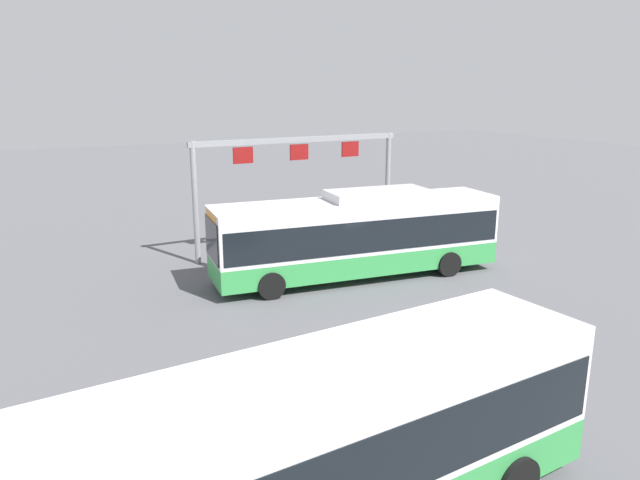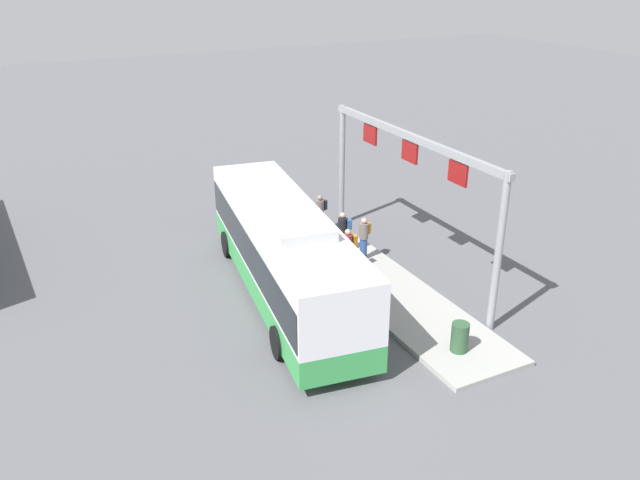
{
  "view_description": "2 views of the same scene",
  "coord_description": "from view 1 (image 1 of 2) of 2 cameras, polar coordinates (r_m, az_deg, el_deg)",
  "views": [
    {
      "loc": [
        12.21,
        19.08,
        7.38
      ],
      "look_at": [
        1.0,
        -1.21,
        1.37
      ],
      "focal_mm": 33.46,
      "sensor_mm": 36.0,
      "label": 1
    },
    {
      "loc": [
        -18.11,
        7.8,
        10.83
      ],
      "look_at": [
        1.06,
        -1.89,
        1.33
      ],
      "focal_mm": 36.36,
      "sensor_mm": 36.0,
      "label": 2
    }
  ],
  "objects": [
    {
      "name": "person_waiting_near",
      "position": [
        26.19,
        -2.95,
        0.52
      ],
      "size": [
        0.54,
        0.6,
        1.67
      ],
      "rotation": [
        0.0,
        0.0,
        2.15
      ],
      "color": "#334C8C",
      "rests_on": "platform_curb"
    },
    {
      "name": "person_waiting_far",
      "position": [
        25.57,
        -0.57,
        0.2
      ],
      "size": [
        0.37,
        0.55,
        1.67
      ],
      "rotation": [
        0.0,
        0.0,
        1.67
      ],
      "color": "slate",
      "rests_on": "platform_curb"
    },
    {
      "name": "bus_background_right",
      "position": [
        10.03,
        -1.96,
        -19.41
      ],
      "size": [
        11.24,
        3.09,
        3.1
      ],
      "rotation": [
        0.0,
        0.0,
        3.19
      ],
      "color": "green",
      "rests_on": "ground"
    },
    {
      "name": "platform_sign_gantry",
      "position": [
        27.12,
        -2.0,
        6.93
      ],
      "size": [
        10.19,
        0.24,
        5.2
      ],
      "color": "gray",
      "rests_on": "ground"
    },
    {
      "name": "person_boarding",
      "position": [
        24.86,
        -9.76,
        -0.82
      ],
      "size": [
        0.51,
        0.6,
        1.67
      ],
      "rotation": [
        0.0,
        0.0,
        2.04
      ],
      "color": "black",
      "rests_on": "ground"
    },
    {
      "name": "person_waiting_mid",
      "position": [
        25.45,
        -4.17,
        0.09
      ],
      "size": [
        0.43,
        0.58,
        1.67
      ],
      "rotation": [
        0.0,
        0.0,
        1.32
      ],
      "color": "#476B4C",
      "rests_on": "platform_curb"
    },
    {
      "name": "bus_main",
      "position": [
        23.33,
        3.6,
        0.7
      ],
      "size": [
        11.62,
        4.02,
        3.46
      ],
      "rotation": [
        0.0,
        0.0,
        -0.14
      ],
      "color": "green",
      "rests_on": "ground"
    },
    {
      "name": "trash_bin",
      "position": [
        29.23,
        9.54,
        0.93
      ],
      "size": [
        0.52,
        0.52,
        0.9
      ],
      "primitive_type": "cylinder",
      "color": "#2D5133",
      "rests_on": "platform_curb"
    },
    {
      "name": "ground_plane",
      "position": [
        23.83,
        3.51,
        -3.54
      ],
      "size": [
        120.0,
        120.0,
        0.0
      ],
      "primitive_type": "plane",
      "color": "#56565B"
    },
    {
      "name": "platform_curb",
      "position": [
        27.52,
        3.45,
        -0.88
      ],
      "size": [
        10.0,
        2.8,
        0.16
      ],
      "primitive_type": "cube",
      "color": "#9E9E99",
      "rests_on": "ground"
    }
  ]
}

